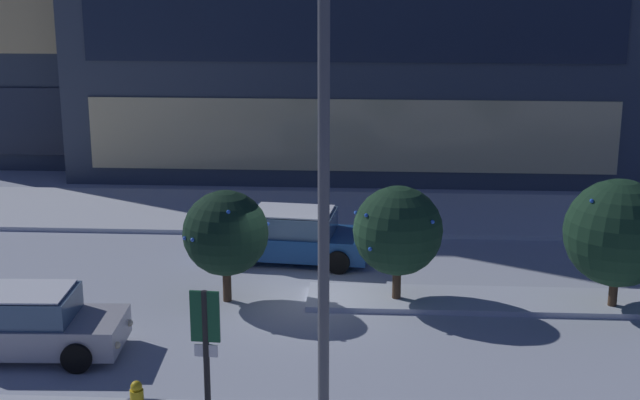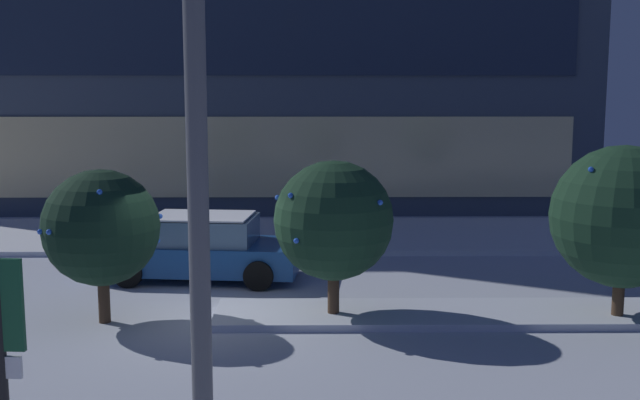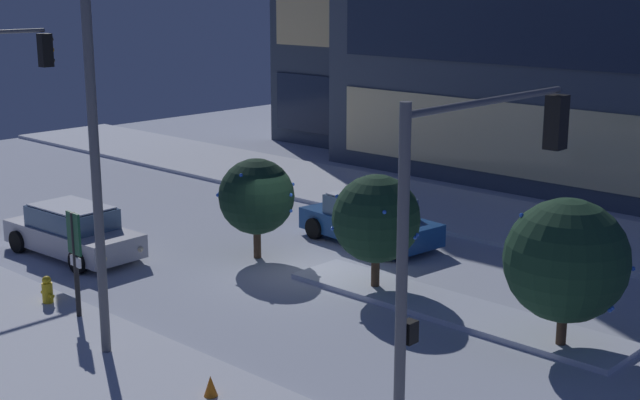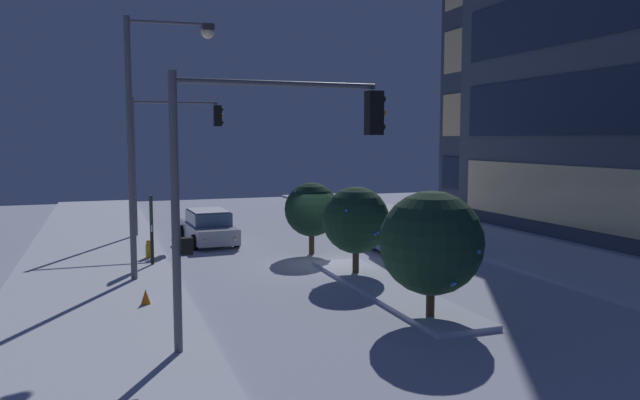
# 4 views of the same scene
# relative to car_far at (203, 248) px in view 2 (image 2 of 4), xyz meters

# --- Properties ---
(ground) EXTENTS (52.00, 52.00, 0.00)m
(ground) POSITION_rel_car_far_xyz_m (0.48, -3.37, -0.71)
(ground) COLOR silver
(curb_strip_far) EXTENTS (52.00, 5.20, 0.14)m
(curb_strip_far) POSITION_rel_car_far_xyz_m (0.48, 4.92, -0.64)
(curb_strip_far) COLOR silver
(curb_strip_far) RESTS_ON ground
(median_strip) EXTENTS (9.00, 1.80, 0.14)m
(median_strip) POSITION_rel_car_far_xyz_m (5.16, -3.14, -0.64)
(median_strip) COLOR silver
(median_strip) RESTS_ON ground
(car_far) EXTENTS (4.68, 2.48, 1.49)m
(car_far) POSITION_rel_car_far_xyz_m (0.00, 0.00, 0.00)
(car_far) COLOR #19478C
(car_far) RESTS_ON ground
(parking_info_sign) EXTENTS (0.55, 0.12, 2.64)m
(parking_info_sign) POSITION_rel_car_far_xyz_m (-0.75, -9.65, 0.97)
(parking_info_sign) COLOR black
(parking_info_sign) RESTS_ON ground
(decorated_tree_median) EXTENTS (2.66, 2.66, 3.35)m
(decorated_tree_median) POSITION_rel_car_far_xyz_m (8.30, -3.46, 1.31)
(decorated_tree_median) COLOR #473323
(decorated_tree_median) RESTS_ON ground
(decorated_tree_left_of_median) EXTENTS (2.26, 2.26, 3.06)m
(decorated_tree_left_of_median) POSITION_rel_car_far_xyz_m (2.94, -3.26, 1.21)
(decorated_tree_left_of_median) COLOR #473323
(decorated_tree_left_of_median) RESTS_ON ground
(decorated_tree_right_of_median) EXTENTS (2.17, 2.17, 2.91)m
(decorated_tree_right_of_median) POSITION_rel_car_far_xyz_m (-1.39, -3.37, 1.10)
(decorated_tree_right_of_median) COLOR #473323
(decorated_tree_right_of_median) RESTS_ON ground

